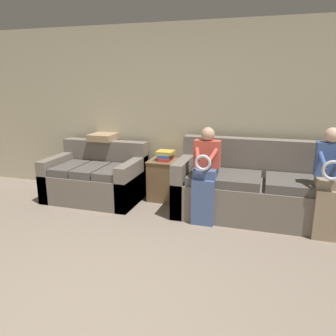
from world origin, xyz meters
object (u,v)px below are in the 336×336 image
(couch_main, at_px, (262,191))
(child_right_seated, at_px, (329,178))
(child_left_seated, at_px, (205,172))
(side_shelf, at_px, (166,179))
(book_stack, at_px, (166,155))
(couch_side, at_px, (96,179))
(throw_pillow, at_px, (103,137))

(couch_main, distance_m, child_right_seated, 0.86)
(couch_main, bearing_deg, child_right_seated, -27.79)
(couch_main, distance_m, child_left_seated, 0.84)
(child_left_seated, bearing_deg, couch_main, 28.03)
(child_left_seated, height_order, side_shelf, child_left_seated)
(child_left_seated, distance_m, book_stack, 0.95)
(child_left_seated, xyz_separation_m, child_right_seated, (1.39, 0.00, 0.04))
(couch_side, xyz_separation_m, throw_pillow, (-0.03, 0.32, 0.58))
(couch_main, distance_m, couch_side, 2.42)
(child_right_seated, xyz_separation_m, book_stack, (-2.10, 0.62, -0.01))
(couch_main, bearing_deg, side_shelf, 169.57)
(couch_main, height_order, child_left_seated, child_left_seated)
(couch_main, relative_size, child_left_seated, 1.88)
(child_left_seated, xyz_separation_m, throw_pillow, (-1.76, 0.69, 0.24))
(side_shelf, relative_size, throw_pillow, 1.62)
(couch_main, xyz_separation_m, couch_side, (-2.42, -0.00, -0.05))
(couch_main, bearing_deg, child_left_seated, -151.97)
(couch_side, bearing_deg, throw_pillow, 95.45)
(couch_main, relative_size, child_right_seated, 1.80)
(child_left_seated, bearing_deg, child_right_seated, 0.15)
(child_right_seated, bearing_deg, child_left_seated, -179.85)
(side_shelf, xyz_separation_m, book_stack, (-0.00, -0.00, 0.37))
(child_left_seated, bearing_deg, throw_pillow, 158.71)
(book_stack, bearing_deg, side_shelf, 18.62)
(child_left_seated, bearing_deg, book_stack, 138.58)
(child_right_seated, bearing_deg, throw_pillow, 167.79)
(couch_main, distance_m, throw_pillow, 2.53)
(child_left_seated, relative_size, child_right_seated, 0.96)
(child_left_seated, relative_size, throw_pillow, 3.18)
(couch_main, xyz_separation_m, child_right_seated, (0.70, -0.37, 0.34))
(couch_main, xyz_separation_m, child_left_seated, (-0.70, -0.37, 0.30))
(couch_main, bearing_deg, couch_side, -179.89)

